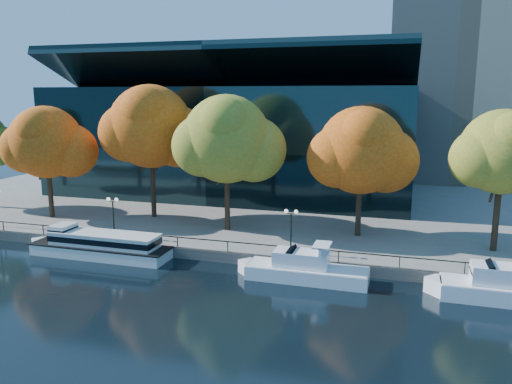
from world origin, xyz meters
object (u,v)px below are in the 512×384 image
(tree_4, at_px, (363,152))
(lamp_2, at_px, (291,221))
(cruiser_near, at_px, (302,268))
(tree_5, at_px, (504,154))
(cruiser_far, at_px, (501,287))
(tree_1, at_px, (47,144))
(tree_2, at_px, (152,128))
(tour_boat, at_px, (97,244))
(lamp_1, at_px, (113,208))
(tree_3, at_px, (228,141))

(tree_4, bearing_deg, lamp_2, -125.68)
(cruiser_near, distance_m, tree_5, 20.70)
(cruiser_far, bearing_deg, tree_1, 169.08)
(tree_5, height_order, lamp_2, tree_5)
(cruiser_far, bearing_deg, cruiser_near, -179.95)
(tree_2, bearing_deg, lamp_2, -25.79)
(cruiser_far, height_order, tree_4, tree_4)
(tour_boat, xyz_separation_m, cruiser_far, (34.66, -0.48, -0.11))
(tree_1, height_order, tree_2, tree_2)
(cruiser_near, bearing_deg, cruiser_far, 0.05)
(cruiser_near, xyz_separation_m, cruiser_far, (14.94, 0.01, 0.10))
(tree_5, height_order, lamp_1, tree_5)
(lamp_1, bearing_deg, tree_5, 9.52)
(lamp_1, bearing_deg, tree_1, 155.30)
(tree_4, relative_size, lamp_2, 3.22)
(tree_2, xyz_separation_m, tree_5, (35.92, -2.76, -1.38))
(tour_boat, bearing_deg, cruiser_near, -1.42)
(tour_boat, relative_size, cruiser_far, 1.41)
(tour_boat, bearing_deg, tree_1, 144.01)
(tour_boat, relative_size, tree_2, 0.98)
(cruiser_near, xyz_separation_m, tree_2, (-19.93, 12.42, 10.28))
(cruiser_near, height_order, tree_4, tree_4)
(tree_3, bearing_deg, cruiser_near, -44.36)
(tree_1, xyz_separation_m, tree_2, (11.42, 3.48, 1.75))
(tour_boat, height_order, tree_1, tree_1)
(tree_5, distance_m, lamp_1, 36.82)
(tree_5, bearing_deg, tree_4, 172.97)
(tree_1, height_order, tree_4, tree_4)
(cruiser_far, bearing_deg, lamp_1, 174.03)
(tour_boat, height_order, tree_3, tree_3)
(tour_boat, relative_size, cruiser_near, 1.35)
(lamp_2, bearing_deg, tree_4, 54.32)
(cruiser_far, height_order, tree_1, tree_1)
(tour_boat, height_order, tree_4, tree_4)
(tree_1, bearing_deg, lamp_1, -24.70)
(cruiser_far, height_order, tree_2, tree_2)
(tree_5, bearing_deg, tree_1, -179.13)
(tree_1, xyz_separation_m, tree_4, (34.99, 2.25, -0.07))
(tree_2, distance_m, lamp_2, 21.44)
(tour_boat, height_order, lamp_1, lamp_1)
(tour_boat, distance_m, tree_4, 26.98)
(lamp_1, bearing_deg, tree_4, 17.79)
(tree_3, bearing_deg, tree_5, 0.25)
(tree_1, height_order, lamp_1, tree_1)
(tree_1, bearing_deg, lamp_2, -10.14)
(tour_boat, bearing_deg, tree_2, 91.02)
(tree_2, bearing_deg, tree_3, -15.78)
(tree_1, relative_size, tree_3, 0.91)
(cruiser_near, xyz_separation_m, tree_3, (-9.77, 9.55, 9.37))
(lamp_1, xyz_separation_m, lamp_2, (18.08, 0.00, 0.00))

